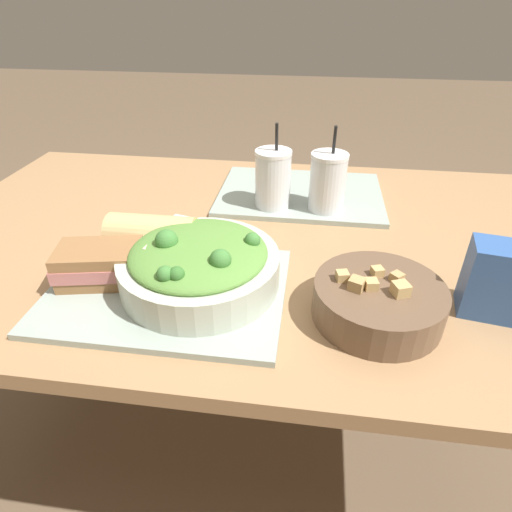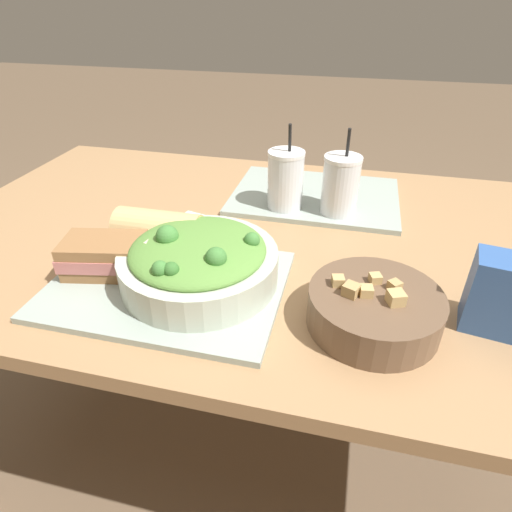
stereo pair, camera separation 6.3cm
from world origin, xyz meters
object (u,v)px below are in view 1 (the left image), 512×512
Objects in this scene: napkin_folded at (193,231)px; chip_bag at (507,282)px; soup_bowl at (378,300)px; baguette_near at (154,236)px; drink_cup_dark at (273,181)px; drink_cup_red at (327,184)px; salad_bowl at (199,264)px; sandwich_near at (100,264)px.

chip_bag is at bearing -19.23° from napkin_folded.
baguette_near reaches higher than soup_bowl.
drink_cup_dark is 1.01× the size of drink_cup_red.
drink_cup_dark reaches higher than chip_bag.
chip_bag is at bearing -98.01° from baguette_near.
salad_bowl is 2.08× the size of chip_bag.
soup_bowl is 1.06× the size of drink_cup_dark.
sandwich_near is 0.24m from napkin_folded.
drink_cup_red is 0.32m from napkin_folded.
salad_bowl is at bearing -123.29° from drink_cup_red.
napkin_folded is (-0.07, 0.20, -0.05)m from salad_bowl.
napkin_folded is (-0.36, 0.23, -0.03)m from soup_bowl.
sandwich_near is 0.92× the size of napkin_folded.
drink_cup_dark is (0.20, 0.24, 0.02)m from baguette_near.
sandwich_near is 0.43m from drink_cup_dark.
drink_cup_red is (0.21, 0.33, 0.02)m from salad_bowl.
drink_cup_dark is at bearing 74.38° from salad_bowl.
chip_bag is at bearing -38.97° from drink_cup_dark.
sandwich_near is (-0.47, 0.02, 0.01)m from soup_bowl.
chip_bag is 0.75× the size of napkin_folded.
baguette_near is at bearing 142.35° from salad_bowl.
drink_cup_red reaches higher than baguette_near.
salad_bowl is 0.39m from drink_cup_red.
sandwich_near is 0.11m from baguette_near.
drink_cup_red is 1.10× the size of napkin_folded.
salad_bowl is at bearing -105.62° from drink_cup_dark.
chip_bag is at bearing 0.37° from salad_bowl.
salad_bowl is at bearing 173.87° from soup_bowl.
salad_bowl is 1.64× the size of baguette_near.
soup_bowl is at bearing -77.09° from drink_cup_red.
drink_cup_dark is (0.09, 0.33, 0.02)m from salad_bowl.
sandwich_near is at bearing -139.05° from drink_cup_red.
soup_bowl is at bearing -13.98° from sandwich_near.
baguette_near is (0.06, 0.09, 0.01)m from sandwich_near.
salad_bowl is at bearing -71.27° from napkin_folded.
sandwich_near is 1.23× the size of chip_bag.
soup_bowl is 0.43m from napkin_folded.
drink_cup_dark is at bearing 119.81° from soup_bowl.
sandwich_near is 0.97× the size of baguette_near.
drink_cup_dark is 1.10× the size of napkin_folded.
sandwich_near is at bearing -169.01° from chip_bag.
baguette_near is 0.41m from drink_cup_red.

